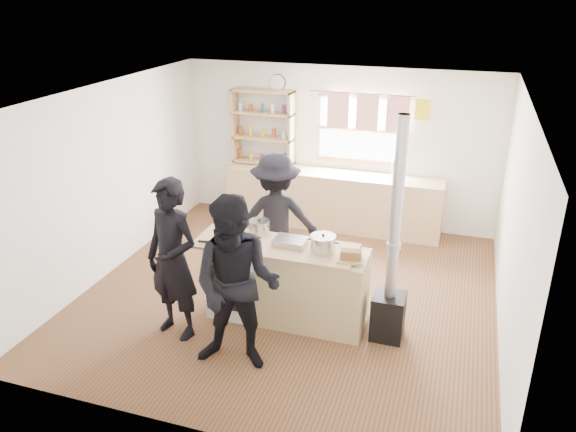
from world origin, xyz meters
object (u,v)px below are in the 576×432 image
Objects in this scene: thermos at (395,170)px; flue_heater at (390,285)px; skillet_greens at (225,243)px; person_near_right at (237,285)px; person_near_left at (173,260)px; bread_board at (351,256)px; stockpot_stove at (259,227)px; cooking_island at (287,283)px; roast_tray at (290,241)px; stockpot_counter at (323,244)px; person_far at (276,219)px.

thermos is 0.11× the size of flue_heater.
skillet_greens is (-1.46, -2.96, -0.08)m from thermos.
flue_heater is 1.36× the size of person_near_right.
person_near_left is at bearing -164.13° from flue_heater.
bread_board is at bearing 2.83° from skillet_greens.
stockpot_stove is 1.64m from flue_heater.
cooking_island is 1.18m from flue_heater.
cooking_island is at bearing 46.03° from person_near_left.
thermos is 0.95× the size of skillet_greens.
bread_board is 1.90m from person_near_left.
skillet_greens is (-0.67, -0.19, 0.49)m from cooking_island.
roast_tray is 1.30m from person_near_left.
cooking_island is at bearing -106.05° from thermos.
person_near_right is at bearing -105.03° from thermos.
person_near_right is (-0.21, -0.96, 0.45)m from cooking_island.
bread_board is at bearing -13.38° from roast_tray.
stockpot_stove is 1.20m from person_near_right.
stockpot_counter is at bearing -97.98° from thermos.
flue_heater is at bearing 14.75° from bread_board.
cooking_island is 1.06m from person_far.
roast_tray is at bearing 98.90° from person_far.
bread_board is at bearing -20.42° from stockpot_counter.
cooking_island is 1.16× the size of person_far.
stockpot_stove is (0.26, 0.41, 0.06)m from skillet_greens.
stockpot_counter reaches higher than cooking_island.
person_near_right reaches higher than stockpot_counter.
roast_tray is (0.02, 0.05, 0.51)m from cooking_island.
stockpot_counter is at bearing 159.58° from bread_board.
stockpot_counter is (0.39, -0.05, 0.05)m from roast_tray.
flue_heater is (0.76, -0.01, -0.38)m from stockpot_counter.
flue_heater reaches higher than roast_tray.
cooking_island is 0.72m from stockpot_stove.
stockpot_counter is at bearing 51.72° from person_near_right.
stockpot_stove reaches higher than roast_tray.
stockpot_stove is (-0.41, 0.22, 0.55)m from cooking_island.
flue_heater reaches higher than thermos.
thermos is at bearing 97.63° from flue_heater.
person_near_right reaches higher than person_near_left.
person_near_left is at bearing -163.88° from bread_board.
cooking_island is at bearing 170.61° from bread_board.
bread_board is 0.17× the size of person_near_left.
stockpot_stove is 0.69m from person_far.
roast_tray is at bearing -105.87° from thermos.
person_near_right is at bearing -80.13° from stockpot_stove.
person_near_left is at bearing 47.29° from person_far.
person_near_left is (-2.25, -0.64, 0.26)m from flue_heater.
thermos reaches higher than stockpot_counter.
flue_heater is at bearing -8.21° from stockpot_stove.
roast_tray is at bearing 176.96° from flue_heater.
roast_tray is 1.19m from flue_heater.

